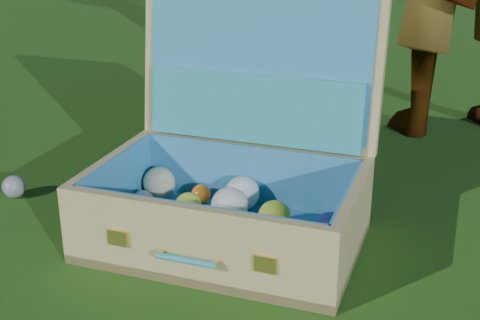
# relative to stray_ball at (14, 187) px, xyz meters

# --- Properties ---
(ground) EXTENTS (60.00, 60.00, 0.00)m
(ground) POSITION_rel_stray_ball_xyz_m (0.58, 0.17, -0.03)
(ground) COLOR #215114
(ground) RESTS_ON ground
(stray_ball) EXTENTS (0.07, 0.07, 0.07)m
(stray_ball) POSITION_rel_stray_ball_xyz_m (0.00, 0.00, 0.00)
(stray_ball) COLOR #3D66A1
(stray_ball) RESTS_ON ground
(suitcase) EXTENTS (0.69, 0.58, 0.62)m
(suitcase) POSITION_rel_stray_ball_xyz_m (0.66, 0.09, 0.14)
(suitcase) COLOR tan
(suitcase) RESTS_ON ground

